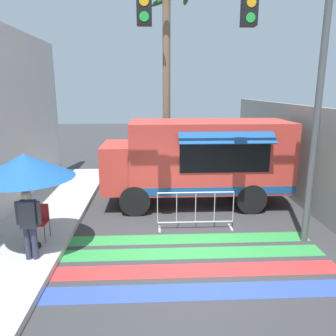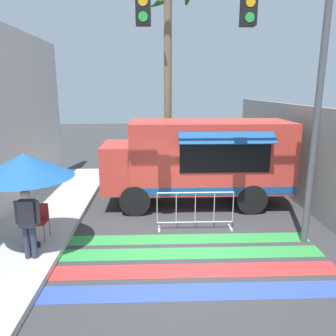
{
  "view_description": "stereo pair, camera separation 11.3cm",
  "coord_description": "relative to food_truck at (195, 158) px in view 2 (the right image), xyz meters",
  "views": [
    {
      "loc": [
        -0.83,
        -6.99,
        3.78
      ],
      "look_at": [
        -0.38,
        2.3,
        1.53
      ],
      "focal_mm": 35.0,
      "sensor_mm": 36.0,
      "label": 1
    },
    {
      "loc": [
        -0.72,
        -7.0,
        3.78
      ],
      "look_at": [
        -0.38,
        2.3,
        1.53
      ],
      "focal_mm": 35.0,
      "sensor_mm": 36.0,
      "label": 2
    }
  ],
  "objects": [
    {
      "name": "crosswalk_painted",
      "position": [
        -0.55,
        -3.8,
        -1.59
      ],
      "size": [
        6.4,
        2.84,
        0.01
      ],
      "color": "#334FB2",
      "rests_on": "ground_plane"
    },
    {
      "name": "ground_plane",
      "position": [
        -0.55,
        -3.45,
        -1.59
      ],
      "size": [
        60.0,
        60.0,
        0.0
      ],
      "primitive_type": "plane",
      "color": "#38383A"
    },
    {
      "name": "patio_umbrella",
      "position": [
        -4.22,
        -3.25,
        0.53
      ],
      "size": [
        2.16,
        2.16,
        2.25
      ],
      "color": "black",
      "rests_on": "sidewalk_left"
    },
    {
      "name": "folding_chair",
      "position": [
        -4.2,
        -2.75,
        -0.92
      ],
      "size": [
        0.42,
        0.42,
        0.86
      ],
      "rotation": [
        0.0,
        0.0,
        -0.38
      ],
      "color": "#4C4C51",
      "rests_on": "sidewalk_left"
    },
    {
      "name": "barricade_front",
      "position": [
        -0.22,
        -2.03,
        -1.06
      ],
      "size": [
        2.12,
        0.44,
        1.07
      ],
      "color": "#B7BABF",
      "rests_on": "ground_plane"
    },
    {
      "name": "concrete_wall_right",
      "position": [
        3.58,
        -0.45,
        0.04
      ],
      "size": [
        0.2,
        16.0,
        3.27
      ],
      "color": "gray",
      "rests_on": "ground_plane"
    },
    {
      "name": "vendor_person",
      "position": [
        -4.04,
        -3.77,
        -0.56
      ],
      "size": [
        0.53,
        0.21,
        1.58
      ],
      "rotation": [
        0.0,
        0.0,
        -0.03
      ],
      "color": "#2D3347",
      "rests_on": "sidewalk_left"
    },
    {
      "name": "food_truck",
      "position": [
        0.0,
        0.0,
        0.0
      ],
      "size": [
        6.0,
        2.56,
        2.79
      ],
      "color": "#D13D33",
      "rests_on": "ground_plane"
    },
    {
      "name": "traffic_signal_pole",
      "position": [
        0.82,
        -2.92,
        3.08
      ],
      "size": [
        5.18,
        0.29,
        6.43
      ],
      "color": "#515456",
      "rests_on": "ground_plane"
    },
    {
      "name": "palm_tree",
      "position": [
        -0.8,
        3.17,
        3.9
      ],
      "size": [
        2.3,
        2.32,
        7.87
      ],
      "color": "#7A664C",
      "rests_on": "ground_plane"
    }
  ]
}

